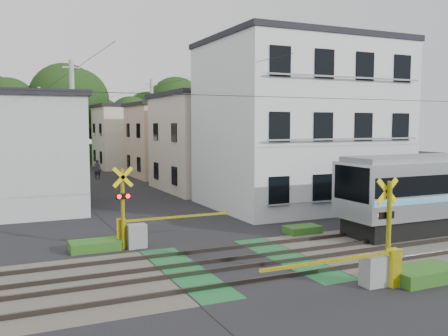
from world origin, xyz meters
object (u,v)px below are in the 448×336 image
crossing_signal_near (378,262)px  crossing_signal_far (134,229)px  apartment_block (299,124)px  pedestrian (97,169)px

crossing_signal_near → crossing_signal_far: (-5.17, 7.31, 0.00)m
apartment_block → crossing_signal_near: bearing=-114.2°
crossing_signal_far → apartment_block: 13.14m
apartment_block → pedestrian: apartment_block is taller
crossing_signal_far → crossing_signal_near: bearing=-54.7°
crossing_signal_near → crossing_signal_far: same height
crossing_signal_far → apartment_block: (11.09, 5.84, 3.94)m
pedestrian → crossing_signal_near: bearing=116.3°
crossing_signal_far → pedestrian: bearing=82.6°
apartment_block → crossing_signal_far: bearing=-152.2°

